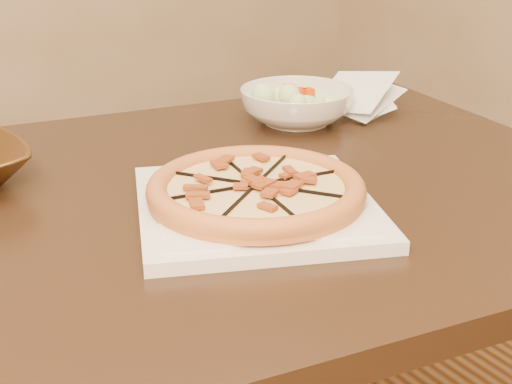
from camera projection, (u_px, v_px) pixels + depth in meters
dining_table at (165, 260)px, 1.05m from camera, size 1.47×1.06×0.75m
plate at (256, 205)px, 0.95m from camera, size 0.40×0.40×0.02m
pizza at (256, 189)px, 0.94m from camera, size 0.29×0.29×0.03m
salad_bowl at (297, 106)px, 1.32m from camera, size 0.25×0.25×0.07m
salad at (296, 79)px, 1.30m from camera, size 0.09×0.10×0.04m
cling_film at (355, 100)px, 1.39m from camera, size 0.17×0.16×0.05m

